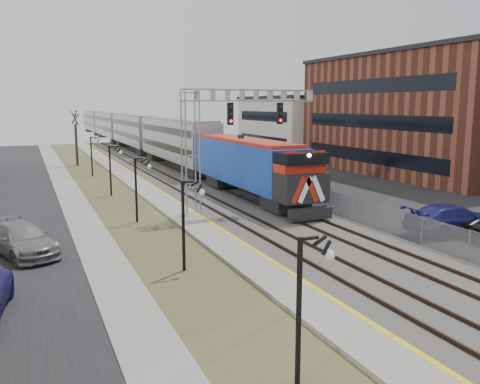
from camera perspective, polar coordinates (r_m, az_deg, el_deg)
street_west at (r=38.13m, az=-24.74°, el=-1.93°), size 7.00×120.00×0.04m
sidewalk at (r=38.21m, az=-18.00°, el=-1.45°), size 2.00×120.00×0.08m
grass_median at (r=38.56m, az=-13.56°, el=-1.16°), size 4.00×120.00×0.06m
platform at (r=39.12m, az=-9.23°, el=-0.72°), size 2.00×120.00×0.24m
ballast_bed at (r=40.57m, az=-2.36°, el=-0.25°), size 8.00×120.00×0.20m
parking_lot at (r=46.12m, az=11.75°, el=0.67°), size 16.00×120.00×0.04m
platform_edge at (r=39.31m, az=-7.99°, el=-0.45°), size 0.24×120.00×0.01m
track_near at (r=39.89m, az=-5.05°, el=-0.20°), size 1.58×120.00×0.15m
track_far at (r=41.08m, az=-0.40°, el=0.13°), size 1.58×120.00×0.15m
train at (r=83.28m, az=-12.23°, el=6.66°), size 3.00×108.65×5.33m
signal_gantry at (r=32.45m, az=-2.68°, el=6.98°), size 9.00×1.07×8.15m
lampposts at (r=22.16m, az=-6.59°, el=-3.77°), size 0.14×62.14×4.00m
fence at (r=42.09m, az=3.00°, el=1.07°), size 0.04×120.00×1.60m
car_lot_d at (r=30.74m, az=22.82°, el=-2.90°), size 5.86×2.76×1.65m
car_lot_e at (r=46.04m, az=6.43°, el=1.60°), size 3.95×1.74×1.32m
car_lot_f at (r=43.48m, az=6.64°, el=1.32°), size 5.20×2.79×1.63m
car_street_b at (r=26.59m, az=-23.34°, el=-4.99°), size 3.85×5.60×1.51m
car_lot_g at (r=55.89m, az=-0.06°, el=3.12°), size 5.11×2.86×1.35m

